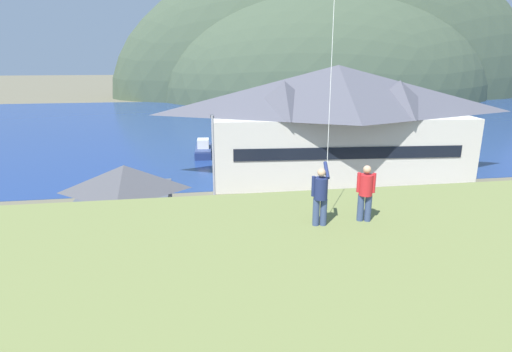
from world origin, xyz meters
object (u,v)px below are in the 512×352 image
Objects in this scene: parked_car_front_row_silver at (402,270)px; storage_shed_waterside at (284,156)px; harbor_lodge at (336,119)px; parking_light_pole at (214,163)px; parked_car_mid_row_center at (372,220)px; parked_car_corner_spot at (294,220)px; person_companion at (366,191)px; moored_boat_wharfside at (203,150)px; storage_shed_near_lot at (127,205)px; wharf_dock at (229,151)px; person_kite_flyer at (320,195)px; parked_car_front_row_end at (192,280)px; parked_car_mid_row_far at (496,208)px.

storage_shed_waterside is at bearing 93.42° from parked_car_front_row_silver.
harbor_lodge reaches higher than parking_light_pole.
parked_car_mid_row_center is at bearing 78.70° from parked_car_front_row_silver.
storage_shed_waterside is 1.47× the size of parked_car_front_row_silver.
parked_car_mid_row_center is 5.43m from parked_car_corner_spot.
parking_light_pole is 18.76m from person_companion.
harbor_lodge is 18.28m from moored_boat_wharfside.
parked_car_front_row_silver is at bearing -101.30° from parked_car_mid_row_center.
storage_shed_near_lot is at bearing -102.50° from moored_boat_wharfside.
wharf_dock is 42.04m from person_kite_flyer.
parked_car_front_row_silver is at bearing -86.58° from storage_shed_waterside.
storage_shed_waterside is 30.77m from person_companion.
person_kite_flyer is (-5.72, -30.01, 5.93)m from storage_shed_waterside.
parking_light_pole is at bearing 96.68° from person_kite_flyer.
moored_boat_wharfside is at bearing 77.50° from storage_shed_near_lot.
storage_shed_waterside is (13.62, 15.00, -0.71)m from storage_shed_near_lot.
moored_boat_wharfside is 26.29m from parked_car_corner_spot.
harbor_lodge is at bearing 61.10° from parked_car_corner_spot.
wharf_dock is 33.70m from parked_car_front_row_end.
person_companion is (-5.64, -7.19, 6.96)m from parked_car_front_row_silver.
person_companion is (9.34, -14.89, 5.20)m from storage_shed_near_lot.
person_kite_flyer reaches higher than parked_car_front_row_silver.
person_companion is at bearing -107.99° from harbor_lodge.
wharf_dock is at bearing 99.93° from parked_car_front_row_silver.
moored_boat_wharfside is 41.45m from person_companion.
parked_car_mid_row_far and parked_car_front_row_end have the same top height.
person_kite_flyer is at bearing -141.10° from parked_car_mid_row_far.
parked_car_front_row_silver is (-11.51, -7.69, 0.00)m from parked_car_mid_row_far.
storage_shed_near_lot is 17.74m from person_kite_flyer.
parked_car_front_row_silver is at bearing -146.26° from parked_car_mid_row_far.
person_kite_flyer reaches higher than person_companion.
harbor_lodge is 31.09m from person_kite_flyer.
wharf_dock is at bearing 81.96° from parking_light_pole.
parked_car_front_row_silver is 2.50× the size of person_companion.
parked_car_mid_row_far is 21.27m from parking_light_pole.
parked_car_mid_row_far is 0.99× the size of parked_car_front_row_silver.
person_kite_flyer is (-3.09, -15.01, 6.97)m from parked_car_corner_spot.
moored_boat_wharfside is at bearing 86.98° from parked_car_front_row_end.
wharf_dock is at bearing 9.39° from moored_boat_wharfside.
harbor_lodge reaches higher than parked_car_front_row_silver.
storage_shed_waterside is 3.46× the size of person_kite_flyer.
parked_car_mid_row_far is 24.88m from person_kite_flyer.
parked_car_front_row_end and parked_car_front_row_silver have the same top height.
parking_light_pole is (0.05, -22.55, 3.88)m from moored_boat_wharfside.
wharf_dock is 23.71m from parking_light_pole.
moored_boat_wharfside is 1.44× the size of parked_car_front_row_silver.
parked_car_front_row_end is (-1.73, -32.77, 0.34)m from moored_boat_wharfside.
moored_boat_wharfside is at bearing -170.61° from wharf_dock.
person_companion reaches higher than parked_car_front_row_silver.
parked_car_front_row_silver is at bearing 45.93° from person_kite_flyer.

